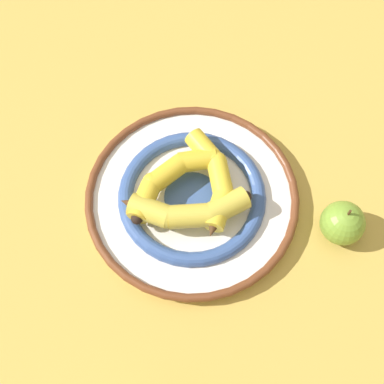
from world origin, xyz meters
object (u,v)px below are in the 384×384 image
object	(u,v)px
banana_a	(186,211)
banana_b	(215,180)
decorative_bowl	(192,198)
banana_c	(171,177)
apple	(342,223)

from	to	relation	value
banana_a	banana_b	size ratio (longest dim) A/B	1.13
decorative_bowl	banana_c	world-z (taller)	banana_c
banana_c	apple	size ratio (longest dim) A/B	2.15
banana_a	apple	world-z (taller)	apple
banana_a	banana_b	bearing A→B (deg)	46.17
decorative_bowl	apple	distance (m)	0.24
banana_b	banana_c	size ratio (longest dim) A/B	0.94
banana_b	banana_c	distance (m)	0.07
banana_a	banana_c	distance (m)	0.07
banana_a	decorative_bowl	bearing A→B (deg)	74.18
banana_a	banana_c	world-z (taller)	banana_a
banana_a	apple	bearing A→B (deg)	-6.58
banana_b	decorative_bowl	bearing A→B (deg)	101.17
banana_c	banana_a	bearing A→B (deg)	71.65
decorative_bowl	banana_c	xyz separation A→B (m)	(0.04, -0.00, 0.03)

